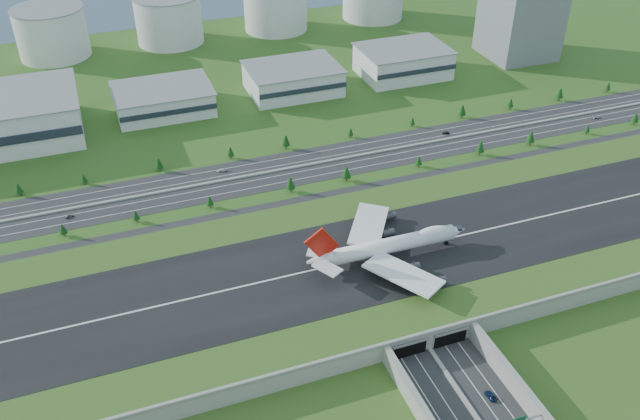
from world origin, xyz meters
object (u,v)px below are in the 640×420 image
object	(u,v)px
office_tower	(521,18)
car_7	(222,170)
car_4	(69,216)
car_2	(491,396)
boeing_747	(389,245)
car_5	(446,133)
fuel_tank_a	(52,33)
car_6	(596,117)

from	to	relation	value
office_tower	car_7	size ratio (longest dim) A/B	10.71
office_tower	car_4	size ratio (longest dim) A/B	14.03
office_tower	car_4	world-z (taller)	office_tower
car_7	office_tower	bearing A→B (deg)	122.32
car_2	car_7	distance (m)	190.48
boeing_747	car_5	world-z (taller)	boeing_747
fuel_tank_a	car_4	world-z (taller)	fuel_tank_a
car_4	car_5	world-z (taller)	car_5
fuel_tank_a	car_5	xyz separation A→B (m)	(210.57, -208.87, -16.70)
office_tower	boeing_747	bearing A→B (deg)	-134.72
fuel_tank_a	car_6	size ratio (longest dim) A/B	10.41
car_4	car_5	size ratio (longest dim) A/B	0.94
fuel_tank_a	car_5	bearing A→B (deg)	-44.77
boeing_747	car_5	distance (m)	135.88
car_5	car_7	size ratio (longest dim) A/B	0.81
fuel_tank_a	car_5	world-z (taller)	fuel_tank_a
car_2	car_6	distance (m)	243.44
car_6	office_tower	bearing A→B (deg)	1.10
car_2	car_5	size ratio (longest dim) A/B	1.24
fuel_tank_a	car_7	distance (m)	219.46
car_7	fuel_tank_a	bearing A→B (deg)	-147.56
office_tower	car_7	xyz separation A→B (m)	(-243.70, -90.09, -26.64)
fuel_tank_a	car_2	bearing A→B (deg)	-71.56
boeing_747	fuel_tank_a	bearing A→B (deg)	112.46
fuel_tank_a	car_4	xyz separation A→B (m)	(-3.10, -222.13, -16.71)
office_tower	car_2	bearing A→B (deg)	-124.92
boeing_747	car_4	world-z (taller)	boeing_747
car_2	car_4	bearing A→B (deg)	-58.02
car_4	boeing_747	bearing A→B (deg)	-145.82
car_2	car_5	world-z (taller)	car_2
car_2	car_6	size ratio (longest dim) A/B	1.08
boeing_747	office_tower	bearing A→B (deg)	46.10
car_4	car_6	world-z (taller)	same
fuel_tank_a	car_7	world-z (taller)	fuel_tank_a
boeing_747	car_6	xyz separation A→B (m)	(183.46, 90.61, -13.68)
car_2	car_4	size ratio (longest dim) A/B	1.32
car_5	car_6	size ratio (longest dim) A/B	0.87
office_tower	car_6	xyz separation A→B (m)	(-12.40, -107.21, -26.71)
car_5	car_7	bearing A→B (deg)	-70.96
boeing_747	car_6	distance (m)	205.08
car_6	fuel_tank_a	bearing A→B (deg)	61.86
fuel_tank_a	car_7	xyz separation A→B (m)	(76.30, -205.09, -16.64)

